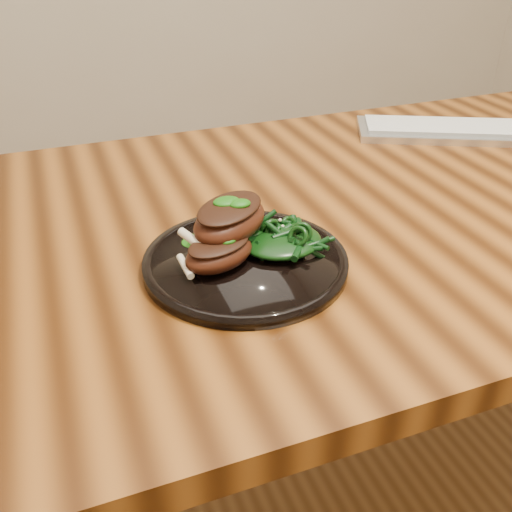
{
  "coord_description": "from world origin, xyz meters",
  "views": [
    {
      "loc": [
        -0.53,
        -0.7,
        1.14
      ],
      "look_at": [
        -0.32,
        -0.15,
        0.78
      ],
      "focal_mm": 40.0,
      "sensor_mm": 36.0,
      "label": 1
    }
  ],
  "objects_px": {
    "lamb_chop_front": "(219,252)",
    "keyboard": "(467,130)",
    "desk": "(401,235)",
    "plate": "(246,261)",
    "greens_heap": "(282,236)"
  },
  "relations": [
    {
      "from": "lamb_chop_front",
      "to": "keyboard",
      "type": "xyz_separation_m",
      "value": [
        0.61,
        0.31,
        -0.03
      ]
    },
    {
      "from": "desk",
      "to": "lamb_chop_front",
      "type": "bearing_deg",
      "value": -160.05
    },
    {
      "from": "lamb_chop_front",
      "to": "keyboard",
      "type": "height_order",
      "value": "lamb_chop_front"
    },
    {
      "from": "greens_heap",
      "to": "keyboard",
      "type": "bearing_deg",
      "value": 29.5
    },
    {
      "from": "desk",
      "to": "keyboard",
      "type": "relative_size",
      "value": 3.64
    },
    {
      "from": "greens_heap",
      "to": "keyboard",
      "type": "distance_m",
      "value": 0.61
    },
    {
      "from": "desk",
      "to": "greens_heap",
      "type": "relative_size",
      "value": 15.16
    },
    {
      "from": "plate",
      "to": "lamb_chop_front",
      "type": "xyz_separation_m",
      "value": [
        -0.04,
        -0.01,
        0.03
      ]
    },
    {
      "from": "desk",
      "to": "lamb_chop_front",
      "type": "distance_m",
      "value": 0.4
    },
    {
      "from": "plate",
      "to": "lamb_chop_front",
      "type": "relative_size",
      "value": 2.37
    },
    {
      "from": "plate",
      "to": "keyboard",
      "type": "xyz_separation_m",
      "value": [
        0.58,
        0.3,
        0.0
      ]
    },
    {
      "from": "lamb_chop_front",
      "to": "greens_heap",
      "type": "height_order",
      "value": "lamb_chop_front"
    },
    {
      "from": "plate",
      "to": "desk",
      "type": "bearing_deg",
      "value": 20.63
    },
    {
      "from": "plate",
      "to": "lamb_chop_front",
      "type": "bearing_deg",
      "value": -166.15
    },
    {
      "from": "greens_heap",
      "to": "lamb_chop_front",
      "type": "bearing_deg",
      "value": -171.07
    }
  ]
}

